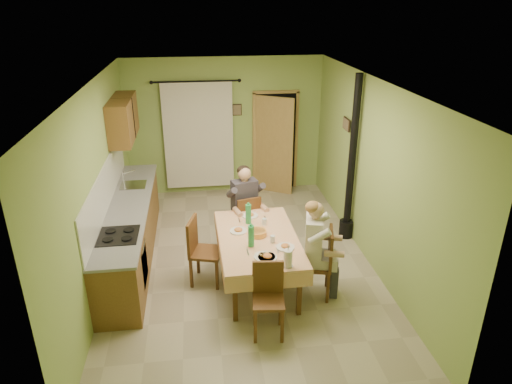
{
  "coord_description": "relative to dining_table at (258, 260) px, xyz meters",
  "views": [
    {
      "loc": [
        -0.6,
        -6.16,
        3.86
      ],
      "look_at": [
        0.25,
        0.1,
        1.15
      ],
      "focal_mm": 32.0,
      "sensor_mm": 36.0,
      "label": 1
    }
  ],
  "objects": [
    {
      "name": "floor",
      "position": [
        -0.18,
        0.59,
        -0.38
      ],
      "size": [
        4.0,
        6.0,
        0.01
      ],
      "primitive_type": "cube",
      "color": "tan",
      "rests_on": "ground"
    },
    {
      "name": "room_shell",
      "position": [
        -0.18,
        0.59,
        1.44
      ],
      "size": [
        4.04,
        6.04,
        2.82
      ],
      "color": "#93B15B",
      "rests_on": "ground"
    },
    {
      "name": "kitchen_run",
      "position": [
        -1.89,
        0.99,
        0.1
      ],
      "size": [
        0.64,
        3.64,
        1.56
      ],
      "color": "brown",
      "rests_on": "ground"
    },
    {
      "name": "upper_cabinets",
      "position": [
        -2.0,
        2.29,
        1.57
      ],
      "size": [
        0.35,
        1.4,
        0.7
      ],
      "primitive_type": "cube",
      "color": "brown",
      "rests_on": "room_shell"
    },
    {
      "name": "curtain",
      "position": [
        -0.73,
        3.49,
        0.88
      ],
      "size": [
        1.7,
        0.07,
        2.22
      ],
      "color": "black",
      "rests_on": "ground"
    },
    {
      "name": "doorway",
      "position": [
        0.84,
        3.46,
        0.67
      ],
      "size": [
        0.96,
        0.47,
        2.15
      ],
      "color": "black",
      "rests_on": "ground"
    },
    {
      "name": "dining_table",
      "position": [
        0.0,
        0.0,
        0.0
      ],
      "size": [
        1.14,
        1.87,
        0.76
      ],
      "rotation": [
        0.0,
        0.0,
        0.02
      ],
      "color": "#E3A779",
      "rests_on": "ground"
    },
    {
      "name": "tableware",
      "position": [
        0.02,
        -0.1,
        0.45
      ],
      "size": [
        0.83,
        1.65,
        0.33
      ],
      "color": "white",
      "rests_on": "dining_table"
    },
    {
      "name": "chair_far",
      "position": [
        -0.05,
        1.06,
        -0.09
      ],
      "size": [
        0.49,
        0.49,
        0.95
      ],
      "rotation": [
        0.0,
        0.0,
        0.27
      ],
      "color": "#563317",
      "rests_on": "ground"
    },
    {
      "name": "chair_near",
      "position": [
        -0.03,
        -1.09,
        -0.09
      ],
      "size": [
        0.42,
        0.42,
        0.94
      ],
      "rotation": [
        0.0,
        0.0,
        3.03
      ],
      "color": "#563317",
      "rests_on": "ground"
    },
    {
      "name": "chair_right",
      "position": [
        0.75,
        -0.36,
        -0.09
      ],
      "size": [
        0.54,
        0.54,
        1.01
      ],
      "rotation": [
        0.0,
        0.0,
        1.32
      ],
      "color": "#563317",
      "rests_on": "ground"
    },
    {
      "name": "chair_left",
      "position": [
        -0.74,
        0.15,
        -0.09
      ],
      "size": [
        0.54,
        0.54,
        1.0
      ],
      "rotation": [
        0.0,
        0.0,
        -1.85
      ],
      "color": "#563317",
      "rests_on": "ground"
    },
    {
      "name": "man_far",
      "position": [
        -0.06,
        1.07,
        0.5
      ],
      "size": [
        0.64,
        0.56,
        1.39
      ],
      "rotation": [
        0.0,
        0.0,
        0.27
      ],
      "color": "#38333D",
      "rests_on": "chair_far"
    },
    {
      "name": "man_right",
      "position": [
        0.73,
        -0.36,
        0.5
      ],
      "size": [
        0.55,
        0.64,
        1.39
      ],
      "rotation": [
        0.0,
        0.0,
        1.32
      ],
      "color": "beige",
      "rests_on": "chair_right"
    },
    {
      "name": "stove_flue",
      "position": [
        1.72,
        1.19,
        0.65
      ],
      "size": [
        0.24,
        0.24,
        2.8
      ],
      "color": "black",
      "rests_on": "ground"
    },
    {
      "name": "picture_back",
      "position": [
        0.07,
        3.56,
        1.37
      ],
      "size": [
        0.19,
        0.03,
        0.23
      ],
      "primitive_type": "cube",
      "color": "black",
      "rests_on": "room_shell"
    },
    {
      "name": "picture_right",
      "position": [
        1.79,
        1.79,
        1.47
      ],
      "size": [
        0.03,
        0.31,
        0.21
      ],
      "primitive_type": "cube",
      "color": "brown",
      "rests_on": "room_shell"
    }
  ]
}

